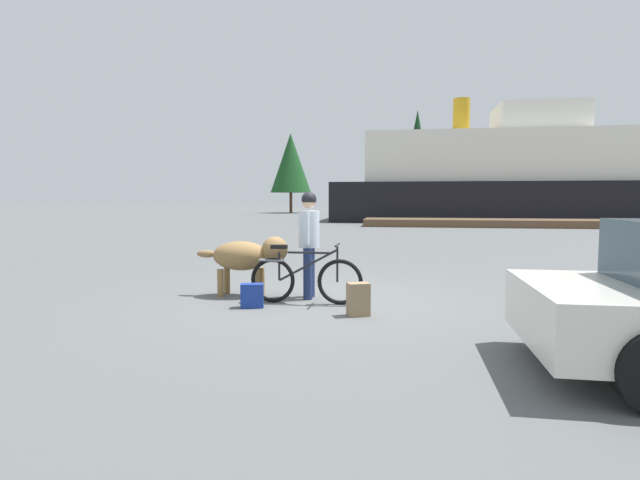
{
  "coord_description": "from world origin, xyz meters",
  "views": [
    {
      "loc": [
        1.23,
        -7.5,
        1.55
      ],
      "look_at": [
        -0.16,
        1.03,
        0.84
      ],
      "focal_mm": 28.49,
      "sensor_mm": 36.0,
      "label": 1
    }
  ],
  "objects_px": {
    "bicycle": "(305,279)",
    "person_cyclist": "(309,235)",
    "handbag_pannier": "(252,296)",
    "backpack": "(358,299)",
    "dog": "(248,256)",
    "ferry_boat": "(502,179)"
  },
  "relations": [
    {
      "from": "dog",
      "to": "handbag_pannier",
      "type": "distance_m",
      "value": 0.98
    },
    {
      "from": "person_cyclist",
      "to": "ferry_boat",
      "type": "distance_m",
      "value": 29.03
    },
    {
      "from": "handbag_pannier",
      "to": "backpack",
      "type": "bearing_deg",
      "value": -9.38
    },
    {
      "from": "backpack",
      "to": "handbag_pannier",
      "type": "xyz_separation_m",
      "value": [
        -1.53,
        0.25,
        -0.05
      ]
    },
    {
      "from": "backpack",
      "to": "ferry_boat",
      "type": "distance_m",
      "value": 29.89
    },
    {
      "from": "bicycle",
      "to": "dog",
      "type": "distance_m",
      "value": 1.12
    },
    {
      "from": "handbag_pannier",
      "to": "bicycle",
      "type": "bearing_deg",
      "value": 29.48
    },
    {
      "from": "dog",
      "to": "ferry_boat",
      "type": "relative_size",
      "value": 0.07
    },
    {
      "from": "bicycle",
      "to": "person_cyclist",
      "type": "xyz_separation_m",
      "value": [
        -0.01,
        0.41,
        0.62
      ]
    },
    {
      "from": "dog",
      "to": "handbag_pannier",
      "type": "height_order",
      "value": "dog"
    },
    {
      "from": "bicycle",
      "to": "backpack",
      "type": "xyz_separation_m",
      "value": [
        0.84,
        -0.64,
        -0.15
      ]
    },
    {
      "from": "dog",
      "to": "backpack",
      "type": "height_order",
      "value": "dog"
    },
    {
      "from": "bicycle",
      "to": "ferry_boat",
      "type": "height_order",
      "value": "ferry_boat"
    },
    {
      "from": "backpack",
      "to": "person_cyclist",
      "type": "bearing_deg",
      "value": 129.03
    },
    {
      "from": "person_cyclist",
      "to": "dog",
      "type": "height_order",
      "value": "person_cyclist"
    },
    {
      "from": "dog",
      "to": "handbag_pannier",
      "type": "bearing_deg",
      "value": -68.72
    },
    {
      "from": "person_cyclist",
      "to": "backpack",
      "type": "xyz_separation_m",
      "value": [
        0.86,
        -1.06,
        -0.77
      ]
    },
    {
      "from": "bicycle",
      "to": "backpack",
      "type": "height_order",
      "value": "bicycle"
    },
    {
      "from": "ferry_boat",
      "to": "dog",
      "type": "bearing_deg",
      "value": -107.79
    },
    {
      "from": "bicycle",
      "to": "handbag_pannier",
      "type": "relative_size",
      "value": 4.92
    },
    {
      "from": "handbag_pannier",
      "to": "ferry_boat",
      "type": "xyz_separation_m",
      "value": [
        8.62,
        28.67,
        2.65
      ]
    },
    {
      "from": "bicycle",
      "to": "dog",
      "type": "height_order",
      "value": "dog"
    }
  ]
}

